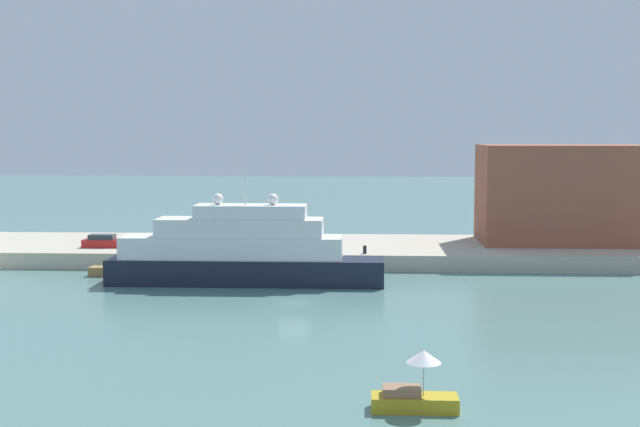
{
  "coord_description": "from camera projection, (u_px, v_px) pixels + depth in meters",
  "views": [
    {
      "loc": [
        5.74,
        -70.54,
        14.37
      ],
      "look_at": [
        1.91,
        6.0,
        6.96
      ],
      "focal_mm": 48.02,
      "sensor_mm": 36.0,
      "label": 1
    }
  ],
  "objects": [
    {
      "name": "quay_dock",
      "position": [
        312.0,
        251.0,
        96.68
      ],
      "size": [
        110.0,
        18.21,
        1.69
      ],
      "primitive_type": "cube",
      "color": "#B7AD99",
      "rests_on": "ground"
    },
    {
      "name": "small_motorboat",
      "position": [
        415.0,
        391.0,
        43.99
      ],
      "size": [
        4.46,
        1.82,
        3.17
      ],
      "color": "#B7991E",
      "rests_on": "ground"
    },
    {
      "name": "parked_car",
      "position": [
        104.0,
        242.0,
        93.5
      ],
      "size": [
        4.59,
        1.71,
        1.4
      ],
      "color": "#B21E1E",
      "rests_on": "quay_dock"
    },
    {
      "name": "person_figure",
      "position": [
        137.0,
        243.0,
        90.67
      ],
      "size": [
        0.36,
        0.36,
        1.72
      ],
      "color": "maroon",
      "rests_on": "quay_dock"
    },
    {
      "name": "ground",
      "position": [
        294.0,
        303.0,
        71.8
      ],
      "size": [
        400.0,
        400.0,
        0.0
      ],
      "primitive_type": "plane",
      "color": "slate"
    },
    {
      "name": "work_barge",
      "position": [
        114.0,
        271.0,
        85.09
      ],
      "size": [
        4.81,
        1.68,
        0.91
      ],
      "primitive_type": "cube",
      "color": "olive",
      "rests_on": "ground"
    },
    {
      "name": "large_yacht",
      "position": [
        241.0,
        252.0,
        80.39
      ],
      "size": [
        25.92,
        4.61,
        10.59
      ],
      "color": "black",
      "rests_on": "ground"
    },
    {
      "name": "mooring_bollard",
      "position": [
        365.0,
        250.0,
        88.51
      ],
      "size": [
        0.38,
        0.38,
        0.84
      ],
      "primitive_type": "cylinder",
      "color": "black",
      "rests_on": "quay_dock"
    },
    {
      "name": "harbor_building",
      "position": [
        563.0,
        194.0,
        96.88
      ],
      "size": [
        18.59,
        10.39,
        11.1
      ],
      "primitive_type": "cube",
      "color": "#93513D",
      "rests_on": "quay_dock"
    }
  ]
}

